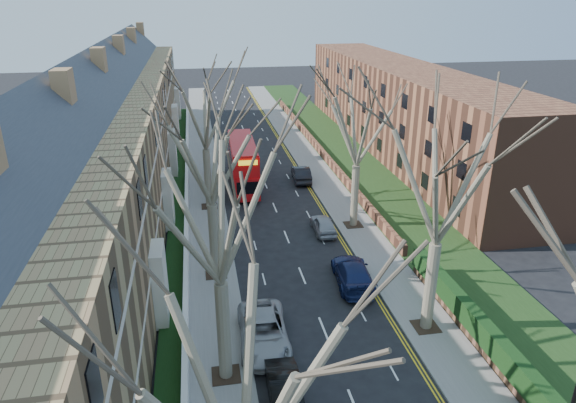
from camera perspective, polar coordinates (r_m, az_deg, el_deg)
pavement_left at (r=56.28m, az=-9.43°, el=3.64°), size 3.00×102.00×0.12m
pavement_right at (r=57.60m, az=2.60°, el=4.35°), size 3.00×102.00×0.12m
terrace_left at (r=47.62m, az=-18.87°, el=6.22°), size 9.70×78.00×13.60m
flats_right at (r=63.44m, az=12.19°, el=10.15°), size 13.97×54.00×10.00m
wall_hedge_right at (r=27.19m, az=24.73°, el=-17.70°), size 0.70×24.00×1.80m
front_wall_left at (r=48.56m, az=-11.17°, el=1.19°), size 0.30×78.00×1.00m
grass_verge_right at (r=58.70m, az=6.91°, el=4.65°), size 6.00×102.00×0.06m
tree_left_near at (r=13.63m, az=-5.71°, el=-17.76°), size 9.80×9.80×13.73m
tree_left_mid at (r=22.01m, az=-8.00°, el=0.36°), size 10.50×10.50×14.71m
tree_left_far at (r=31.60m, az=-8.85°, el=6.46°), size 10.15×10.15×14.22m
tree_left_dist at (r=43.23m, az=-9.44°, el=11.08°), size 10.50×10.50×14.71m
tree_right_mid at (r=26.70m, az=17.02°, el=3.52°), size 10.50×10.50×14.71m
tree_right_far at (r=39.28m, az=7.90°, el=9.59°), size 10.15×10.15×14.22m
double_decker_bus at (r=50.18m, az=-5.03°, el=4.08°), size 2.88×10.51×4.39m
car_left_mid at (r=25.04m, az=-0.32°, el=-20.45°), size 1.56×4.26×1.39m
car_left_far at (r=28.45m, az=-2.73°, el=-14.23°), size 2.81×5.72×1.56m
car_right_near at (r=33.85m, az=7.22°, el=-7.92°), size 2.70×5.60×1.57m
car_right_mid at (r=40.71m, az=3.96°, el=-2.56°), size 1.66×3.95×1.34m
car_right_far at (r=51.77m, az=1.47°, el=3.10°), size 1.87×4.65×1.50m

